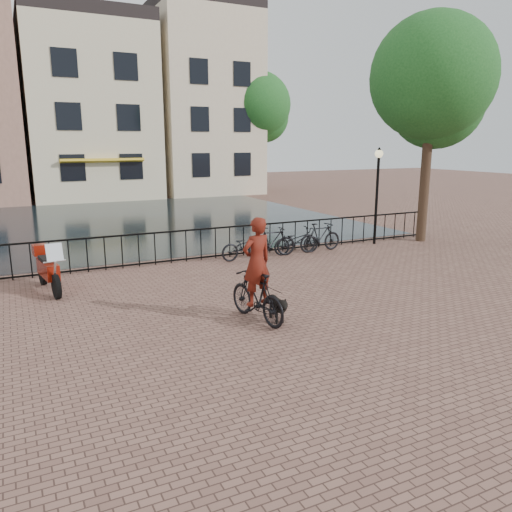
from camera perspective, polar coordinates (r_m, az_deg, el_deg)
name	(u,v)px	position (r m, az deg, el deg)	size (l,w,h in m)	color
ground	(330,355)	(9.15, 8.51, -11.15)	(100.00, 100.00, 0.00)	brown
canal_water	(125,221)	(24.88, -14.77, 3.89)	(20.00, 20.00, 0.00)	black
railing	(186,246)	(15.91, -7.99, 1.15)	(20.00, 0.05, 1.02)	black
canal_house_mid	(88,109)	(37.27, -18.69, 15.60)	(8.00, 9.50, 11.80)	beige
canal_house_right	(198,102)	(39.27, -6.62, 17.09)	(7.00, 9.00, 13.30)	beige
tree_near_right	(433,77)	(20.04, 19.53, 18.68)	(4.48, 4.48, 8.24)	black
tree_far_right	(258,105)	(37.87, 0.22, 16.88)	(4.76, 4.76, 8.76)	black
lamp_post	(378,180)	(18.83, 13.73, 8.48)	(0.30, 0.30, 3.45)	black
cyclist	(257,276)	(10.38, 0.09, -2.30)	(0.89, 1.96, 2.59)	black
dog	(277,307)	(10.62, 2.37, -5.87)	(0.42, 0.90, 0.59)	black
motorcycle	(48,264)	(13.59, -22.71, -0.89)	(0.75, 2.02, 1.41)	maroon
parked_bike_0	(246,246)	(16.03, -1.19, 1.17)	(0.60, 1.72, 0.90)	black
parked_bike_1	(272,242)	(16.43, 1.81, 1.63)	(0.47, 1.66, 1.00)	black
parked_bike_2	(297,241)	(16.90, 4.65, 1.74)	(0.60, 1.72, 0.90)	black
parked_bike_3	(320,237)	(17.39, 7.35, 2.16)	(0.47, 1.66, 1.00)	black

